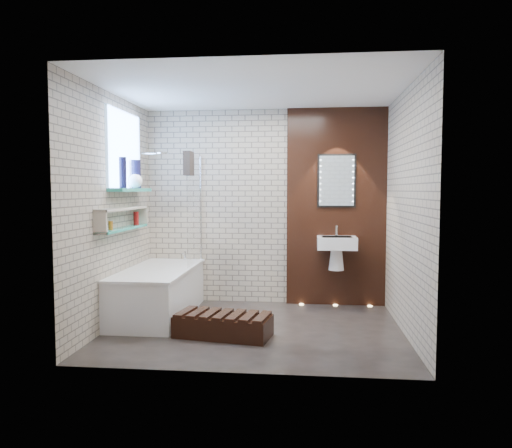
# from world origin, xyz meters

# --- Properties ---
(ground) EXTENTS (3.20, 3.20, 0.00)m
(ground) POSITION_xyz_m (0.00, 0.00, 0.00)
(ground) COLOR black
(ground) RESTS_ON ground
(room_shell) EXTENTS (3.24, 3.20, 2.60)m
(room_shell) POSITION_xyz_m (0.00, 0.00, 1.30)
(room_shell) COLOR tan
(room_shell) RESTS_ON ground
(walnut_panel) EXTENTS (1.30, 0.06, 2.60)m
(walnut_panel) POSITION_xyz_m (0.95, 1.27, 1.30)
(walnut_panel) COLOR black
(walnut_panel) RESTS_ON ground
(clerestory_window) EXTENTS (0.18, 1.00, 0.94)m
(clerestory_window) POSITION_xyz_m (-1.57, 0.35, 1.90)
(clerestory_window) COLOR #7FADE0
(clerestory_window) RESTS_ON room_shell
(display_niche) EXTENTS (0.14, 1.30, 0.26)m
(display_niche) POSITION_xyz_m (-1.53, 0.15, 1.20)
(display_niche) COLOR teal
(display_niche) RESTS_ON room_shell
(bathtub) EXTENTS (0.79, 1.74, 0.70)m
(bathtub) POSITION_xyz_m (-1.22, 0.45, 0.29)
(bathtub) COLOR white
(bathtub) RESTS_ON ground
(bath_screen) EXTENTS (0.01, 0.78, 1.40)m
(bath_screen) POSITION_xyz_m (-0.87, 0.89, 1.28)
(bath_screen) COLOR white
(bath_screen) RESTS_ON bathtub
(towel) EXTENTS (0.09, 0.22, 0.29)m
(towel) POSITION_xyz_m (-0.87, 0.60, 1.85)
(towel) COLOR black
(towel) RESTS_ON bath_screen
(shower_head) EXTENTS (0.18, 0.18, 0.02)m
(shower_head) POSITION_xyz_m (-1.30, 0.95, 2.00)
(shower_head) COLOR silver
(shower_head) RESTS_ON room_shell
(washbasin) EXTENTS (0.50, 0.36, 0.58)m
(washbasin) POSITION_xyz_m (0.95, 1.07, 0.79)
(washbasin) COLOR white
(washbasin) RESTS_ON walnut_panel
(led_mirror) EXTENTS (0.50, 0.02, 0.70)m
(led_mirror) POSITION_xyz_m (0.95, 1.23, 1.65)
(led_mirror) COLOR black
(led_mirror) RESTS_ON walnut_panel
(walnut_step) EXTENTS (1.05, 0.60, 0.22)m
(walnut_step) POSITION_xyz_m (-0.30, -0.30, 0.11)
(walnut_step) COLOR black
(walnut_step) RESTS_ON ground
(niche_bottles) EXTENTS (0.07, 0.85, 0.16)m
(niche_bottles) POSITION_xyz_m (-1.53, 0.38, 1.17)
(niche_bottles) COLOR maroon
(niche_bottles) RESTS_ON display_niche
(sill_vases) EXTENTS (0.17, 0.53, 0.35)m
(sill_vases) POSITION_xyz_m (-1.50, 0.41, 1.69)
(sill_vases) COLOR black
(sill_vases) RESTS_ON clerestory_window
(floor_uplights) EXTENTS (0.96, 0.06, 0.01)m
(floor_uplights) POSITION_xyz_m (0.95, 1.20, 0.01)
(floor_uplights) COLOR #FFD899
(floor_uplights) RESTS_ON ground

